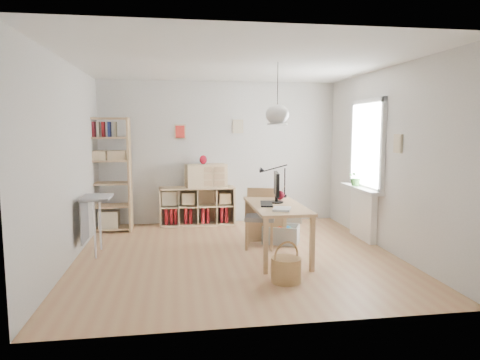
{
  "coord_description": "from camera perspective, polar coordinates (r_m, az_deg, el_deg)",
  "views": [
    {
      "loc": [
        -0.83,
        -5.92,
        1.81
      ],
      "look_at": [
        0.1,
        0.3,
        1.05
      ],
      "focal_mm": 32.0,
      "sensor_mm": 36.0,
      "label": 1
    }
  ],
  "objects": [
    {
      "name": "monitor",
      "position": [
        6.13,
        4.89,
        -0.76
      ],
      "size": [
        0.2,
        0.5,
        0.44
      ],
      "rotation": [
        0.0,
        0.0,
        -0.16
      ],
      "color": "black",
      "rests_on": "desk"
    },
    {
      "name": "room_shell",
      "position": [
        5.94,
        5.0,
        8.71
      ],
      "size": [
        4.5,
        4.5,
        4.5
      ],
      "color": "silver",
      "rests_on": "ground"
    },
    {
      "name": "task_lamp",
      "position": [
        6.5,
        4.24,
        0.42
      ],
      "size": [
        0.45,
        0.17,
        0.48
      ],
      "color": "black",
      "rests_on": "desk"
    },
    {
      "name": "cube_shelf",
      "position": [
        8.15,
        -5.86,
        -3.84
      ],
      "size": [
        1.4,
        0.38,
        0.72
      ],
      "color": "beige",
      "rests_on": "ground"
    },
    {
      "name": "side_table",
      "position": [
        6.48,
        -19.14,
        -3.63
      ],
      "size": [
        0.4,
        0.55,
        0.85
      ],
      "color": "gray",
      "rests_on": "ground"
    },
    {
      "name": "red_vase",
      "position": [
        8.0,
        -4.92,
        2.71
      ],
      "size": [
        0.14,
        0.14,
        0.17
      ],
      "primitive_type": "ellipsoid",
      "color": "maroon",
      "rests_on": "drawer_chest"
    },
    {
      "name": "yarn_ball",
      "position": [
        6.42,
        5.33,
        -2.01
      ],
      "size": [
        0.14,
        0.14,
        0.14
      ],
      "primitive_type": "sphere",
      "color": "#530B15",
      "rests_on": "desk"
    },
    {
      "name": "radiator",
      "position": [
        7.32,
        16.08,
        -4.49
      ],
      "size": [
        0.1,
        0.8,
        0.8
      ],
      "primitive_type": "cube",
      "color": "white",
      "rests_on": "ground"
    },
    {
      "name": "tall_bookshelf",
      "position": [
        7.85,
        -17.32,
        1.29
      ],
      "size": [
        0.8,
        0.38,
        2.0
      ],
      "color": "tan",
      "rests_on": "ground"
    },
    {
      "name": "wicker_basket",
      "position": [
        5.19,
        6.17,
        -11.68
      ],
      "size": [
        0.35,
        0.35,
        0.49
      ],
      "rotation": [
        0.0,
        0.0,
        0.41
      ],
      "color": "#AE844E",
      "rests_on": "ground"
    },
    {
      "name": "potted_plant",
      "position": [
        7.35,
        15.21,
        0.34
      ],
      "size": [
        0.29,
        0.26,
        0.29
      ],
      "primitive_type": "imported",
      "rotation": [
        0.0,
        0.0,
        0.15
      ],
      "color": "#2E6425",
      "rests_on": "windowsill"
    },
    {
      "name": "chair",
      "position": [
        6.57,
        2.74,
        -4.54
      ],
      "size": [
        0.54,
        0.54,
        0.89
      ],
      "rotation": [
        0.0,
        0.0,
        -0.27
      ],
      "color": "gray",
      "rests_on": "ground"
    },
    {
      "name": "desk",
      "position": [
        6.04,
        4.87,
        -4.13
      ],
      "size": [
        0.7,
        1.5,
        0.75
      ],
      "color": "tan",
      "rests_on": "ground"
    },
    {
      "name": "ground",
      "position": [
        6.24,
        -0.51,
        -9.96
      ],
      "size": [
        4.5,
        4.5,
        0.0
      ],
      "primitive_type": "plane",
      "color": "tan",
      "rests_on": "ground"
    },
    {
      "name": "drawer_chest",
      "position": [
        8.03,
        -4.57,
        0.6
      ],
      "size": [
        0.8,
        0.46,
        0.43
      ],
      "primitive_type": "cube",
      "rotation": [
        0.0,
        0.0,
        0.17
      ],
      "color": "beige",
      "rests_on": "cube_shelf"
    },
    {
      "name": "paper_tray",
      "position": [
        5.62,
        5.61,
        -3.86
      ],
      "size": [
        0.3,
        0.33,
        0.03
      ],
      "primitive_type": "cube",
      "rotation": [
        0.0,
        0.0,
        -0.34
      ],
      "color": "white",
      "rests_on": "desk"
    },
    {
      "name": "window_unit",
      "position": [
        7.21,
        16.64,
        4.53
      ],
      "size": [
        0.07,
        1.16,
        1.46
      ],
      "color": "white",
      "rests_on": "ground"
    },
    {
      "name": "keyboard",
      "position": [
        5.99,
        3.55,
        -3.2
      ],
      "size": [
        0.23,
        0.45,
        0.02
      ],
      "primitive_type": "cube",
      "rotation": [
        0.0,
        0.0,
        -0.18
      ],
      "color": "black",
      "rests_on": "desk"
    },
    {
      "name": "windowsill",
      "position": [
        7.23,
        15.83,
        -1.16
      ],
      "size": [
        0.22,
        1.2,
        0.06
      ],
      "primitive_type": "cube",
      "color": "white",
      "rests_on": "radiator"
    },
    {
      "name": "storage_chest",
      "position": [
        6.92,
        5.64,
        -6.67
      ],
      "size": [
        0.76,
        0.79,
        0.59
      ],
      "rotation": [
        0.0,
        0.0,
        -0.42
      ],
      "color": "silver",
      "rests_on": "ground"
    }
  ]
}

